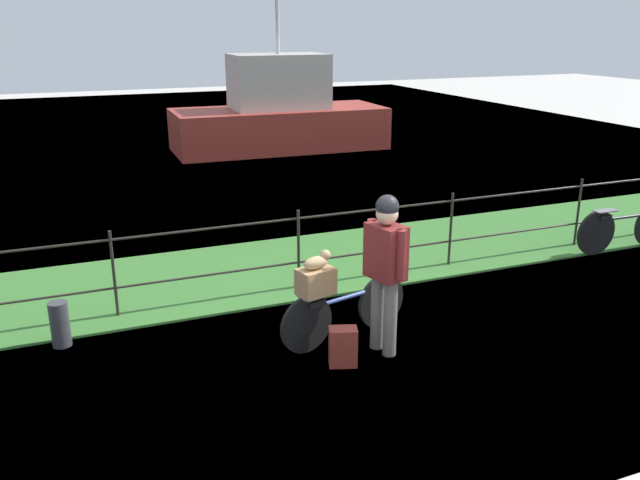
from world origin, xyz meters
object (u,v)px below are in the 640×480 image
mooring_bollard (60,324)px  bicycle_parked (624,228)px  terrier_dog (318,261)px  moored_boat_near (279,116)px  cyclist_person (386,261)px  backpack_on_paving (343,347)px  bicycle_main (344,311)px  wooden_crate (316,281)px

mooring_bollard → bicycle_parked: (7.91, 0.10, 0.11)m
terrier_dog → moored_boat_near: bearing=73.0°
bicycle_parked → moored_boat_near: size_ratio=0.31×
cyclist_person → backpack_on_paving: bearing=-167.2°
terrier_dog → moored_boat_near: size_ratio=0.06×
cyclist_person → bicycle_main: bearing=124.4°
terrier_dog → cyclist_person: 0.68m
terrier_dog → mooring_bollard: size_ratio=0.65×
bicycle_main → backpack_on_paving: 0.58m
bicycle_main → cyclist_person: size_ratio=0.95×
mooring_bollard → moored_boat_near: 11.58m
mooring_bollard → bicycle_parked: bicycle_parked is taller
bicycle_parked → bicycle_main: bearing=-167.8°
wooden_crate → moored_boat_near: bearing=72.9°
bicycle_main → bicycle_parked: bicycle_parked is taller
mooring_bollard → moored_boat_near: (5.87, 9.97, 0.65)m
wooden_crate → moored_boat_near: size_ratio=0.07×
bicycle_main → bicycle_parked: size_ratio=0.91×
bicycle_main → wooden_crate: size_ratio=4.36×
bicycle_main → backpack_on_paving: size_ratio=4.01×
cyclist_person → backpack_on_paving: (-0.51, -0.12, -0.80)m
mooring_bollard → wooden_crate: bearing=-23.7°
moored_boat_near → bicycle_main: bearing=-105.5°
bicycle_main → wooden_crate: bearing=-166.4°
backpack_on_paving → moored_boat_near: 11.96m
mooring_bollard → bicycle_parked: bearing=0.7°
wooden_crate → terrier_dog: (0.02, 0.01, 0.22)m
terrier_dog → mooring_bollard: terrier_dog is taller
backpack_on_paving → bicycle_parked: (5.32, 1.61, 0.15)m
bicycle_main → moored_boat_near: moored_boat_near is taller
bicycle_main → terrier_dog: terrier_dog is taller
wooden_crate → cyclist_person: cyclist_person is taller
moored_boat_near → mooring_bollard: bearing=-120.5°
terrier_dog → cyclist_person: (0.61, -0.32, 0.03)m
bicycle_main → terrier_dog: size_ratio=4.94×
wooden_crate → mooring_bollard: (-2.47, 1.09, -0.51)m
bicycle_parked → terrier_dog: bearing=-167.7°
bicycle_main → wooden_crate: wooden_crate is taller
cyclist_person → backpack_on_paving: cyclist_person is taller
terrier_dog → mooring_bollard: bearing=156.6°
terrier_dog → wooden_crate: bearing=-166.4°
cyclist_person → moored_boat_near: 11.70m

